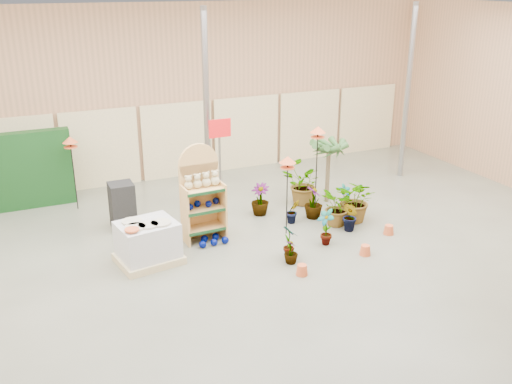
{
  "coord_description": "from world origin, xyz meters",
  "views": [
    {
      "loc": [
        -4.1,
        -8.29,
        5.03
      ],
      "look_at": [
        0.3,
        1.5,
        1.0
      ],
      "focal_mm": 40.0,
      "sensor_mm": 36.0,
      "label": 1
    }
  ],
  "objects_px": {
    "bird_table_front": "(288,162)",
    "potted_plant_2": "(338,208)",
    "pallet_stack": "(148,243)",
    "display_shelf": "(201,196)"
  },
  "relations": [
    {
      "from": "display_shelf",
      "to": "potted_plant_2",
      "type": "relative_size",
      "value": 2.37
    },
    {
      "from": "pallet_stack",
      "to": "potted_plant_2",
      "type": "height_order",
      "value": "same"
    },
    {
      "from": "display_shelf",
      "to": "pallet_stack",
      "type": "height_order",
      "value": "display_shelf"
    },
    {
      "from": "bird_table_front",
      "to": "potted_plant_2",
      "type": "xyz_separation_m",
      "value": [
        1.18,
        -0.1,
        -1.15
      ]
    },
    {
      "from": "display_shelf",
      "to": "potted_plant_2",
      "type": "distance_m",
      "value": 2.97
    },
    {
      "from": "pallet_stack",
      "to": "bird_table_front",
      "type": "bearing_deg",
      "value": -6.96
    },
    {
      "from": "bird_table_front",
      "to": "potted_plant_2",
      "type": "distance_m",
      "value": 1.65
    },
    {
      "from": "bird_table_front",
      "to": "potted_plant_2",
      "type": "height_order",
      "value": "bird_table_front"
    },
    {
      "from": "display_shelf",
      "to": "bird_table_front",
      "type": "bearing_deg",
      "value": -20.08
    },
    {
      "from": "pallet_stack",
      "to": "bird_table_front",
      "type": "distance_m",
      "value": 3.18
    }
  ]
}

